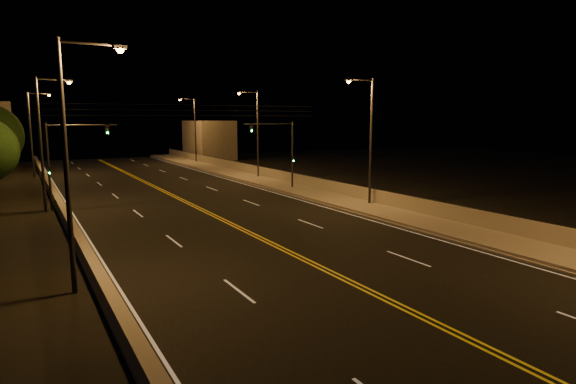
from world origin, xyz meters
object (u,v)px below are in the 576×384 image
streetlight_1 (368,134)px  streetlight_6 (33,129)px  streetlight_5 (44,135)px  traffic_signal_left (62,155)px  traffic_signal_right (283,148)px  streetlight_3 (193,126)px  streetlight_4 (73,151)px  streetlight_2 (256,129)px

streetlight_1 → streetlight_6: 40.34m
streetlight_5 → traffic_signal_left: bearing=-13.2°
streetlight_5 → traffic_signal_left: streetlight_5 is taller
streetlight_1 → traffic_signal_right: size_ratio=1.50×
streetlight_3 → streetlight_4: size_ratio=1.00×
streetlight_4 → traffic_signal_left: bearing=86.8°
streetlight_5 → streetlight_1: bearing=-26.8°
streetlight_3 → streetlight_1: bearing=-90.0°
streetlight_4 → streetlight_5: bearing=90.0°
streetlight_4 → traffic_signal_right: bearing=44.3°
streetlight_5 → streetlight_6: bearing=90.0°
streetlight_2 → traffic_signal_left: 22.37m
streetlight_1 → streetlight_5: (-21.47, 10.85, 0.00)m
streetlight_3 → traffic_signal_left: streetlight_3 is taller
streetlight_3 → streetlight_2: bearing=-90.0°
streetlight_4 → streetlight_5: size_ratio=1.00×
streetlight_6 → traffic_signal_right: streetlight_6 is taller
streetlight_4 → traffic_signal_right: size_ratio=1.50×
streetlight_1 → streetlight_2: bearing=90.0°
streetlight_1 → streetlight_2: (0.00, 19.70, 0.00)m
traffic_signal_right → traffic_signal_left: 18.88m
streetlight_4 → traffic_signal_right: 27.96m
streetlight_3 → streetlight_4: same height
streetlight_2 → traffic_signal_left: size_ratio=1.50×
streetlight_3 → traffic_signal_right: streetlight_3 is taller
streetlight_3 → streetlight_4: 54.42m
streetlight_5 → traffic_signal_right: streetlight_5 is taller
streetlight_2 → traffic_signal_right: size_ratio=1.50×
streetlight_2 → streetlight_3: 21.39m
streetlight_2 → streetlight_3: (0.00, 21.39, 0.00)m
traffic_signal_left → traffic_signal_right: bearing=0.0°
traffic_signal_left → streetlight_6: bearing=92.7°
streetlight_6 → traffic_signal_right: bearing=-49.7°
streetlight_4 → streetlight_6: (0.00, 43.06, 0.00)m
streetlight_1 → streetlight_5: 24.06m
streetlight_5 → streetlight_6: size_ratio=1.00×
streetlight_2 → streetlight_5: bearing=-157.6°
streetlight_3 → traffic_signal_left: 36.71m
streetlight_6 → streetlight_5: bearing=-90.0°
streetlight_1 → streetlight_6: bearing=122.2°
streetlight_6 → streetlight_2: bearing=-33.9°
streetlight_5 → streetlight_4: bearing=-90.0°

